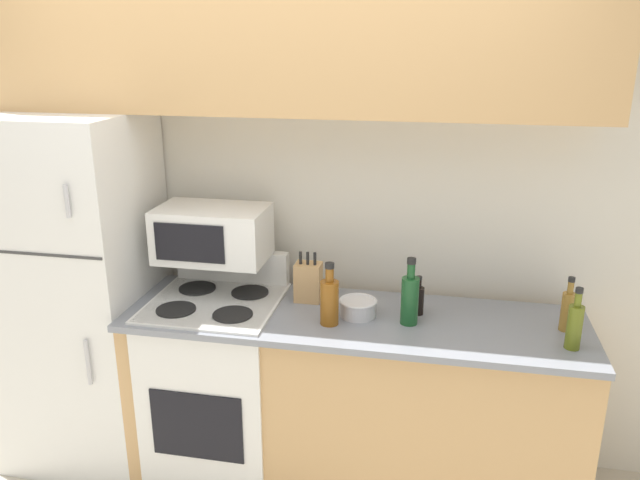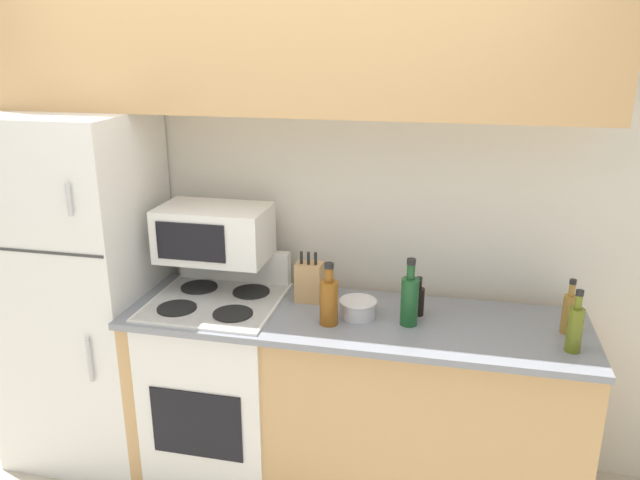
# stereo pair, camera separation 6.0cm
# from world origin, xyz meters

# --- Properties ---
(wall_back) EXTENTS (8.00, 0.05, 2.55)m
(wall_back) POSITION_xyz_m (0.00, 0.68, 1.27)
(wall_back) COLOR silver
(wall_back) RESTS_ON ground_plane
(lower_cabinets) EXTENTS (2.05, 0.62, 0.91)m
(lower_cabinets) POSITION_xyz_m (0.36, 0.29, 0.46)
(lower_cabinets) COLOR tan
(lower_cabinets) RESTS_ON ground_plane
(refrigerator) EXTENTS (0.73, 0.67, 1.77)m
(refrigerator) POSITION_xyz_m (-1.02, 0.32, 0.89)
(refrigerator) COLOR white
(refrigerator) RESTS_ON ground_plane
(upper_cabinets) EXTENTS (2.78, 0.36, 0.66)m
(upper_cabinets) POSITION_xyz_m (0.00, 0.47, 2.10)
(upper_cabinets) COLOR tan
(upper_cabinets) RESTS_ON refrigerator
(stove) EXTENTS (0.60, 0.60, 1.08)m
(stove) POSITION_xyz_m (-0.29, 0.28, 0.48)
(stove) COLOR white
(stove) RESTS_ON ground_plane
(microwave) EXTENTS (0.51, 0.32, 0.25)m
(microwave) POSITION_xyz_m (-0.33, 0.40, 1.22)
(microwave) COLOR white
(microwave) RESTS_ON stove
(knife_block) EXTENTS (0.12, 0.10, 0.24)m
(knife_block) POSITION_xyz_m (0.13, 0.40, 1.01)
(knife_block) COLOR tan
(knife_block) RESTS_ON lower_cabinets
(bowl) EXTENTS (0.17, 0.17, 0.08)m
(bowl) POSITION_xyz_m (0.38, 0.28, 0.95)
(bowl) COLOR silver
(bowl) RESTS_ON lower_cabinets
(bottle_olive_oil) EXTENTS (0.06, 0.06, 0.26)m
(bottle_olive_oil) POSITION_xyz_m (1.26, 0.14, 1.01)
(bottle_olive_oil) COLOR #5B6619
(bottle_olive_oil) RESTS_ON lower_cabinets
(bottle_vinegar) EXTENTS (0.06, 0.06, 0.24)m
(bottle_vinegar) POSITION_xyz_m (1.27, 0.31, 1.01)
(bottle_vinegar) COLOR olive
(bottle_vinegar) RESTS_ON lower_cabinets
(bottle_soy_sauce) EXTENTS (0.05, 0.05, 0.18)m
(bottle_soy_sauce) POSITION_xyz_m (0.64, 0.35, 0.98)
(bottle_soy_sauce) COLOR black
(bottle_soy_sauce) RESTS_ON lower_cabinets
(bottle_wine_green) EXTENTS (0.08, 0.08, 0.30)m
(bottle_wine_green) POSITION_xyz_m (0.61, 0.24, 1.03)
(bottle_wine_green) COLOR #194C23
(bottle_wine_green) RESTS_ON lower_cabinets
(bottle_whiskey) EXTENTS (0.08, 0.08, 0.28)m
(bottle_whiskey) POSITION_xyz_m (0.27, 0.17, 1.02)
(bottle_whiskey) COLOR brown
(bottle_whiskey) RESTS_ON lower_cabinets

